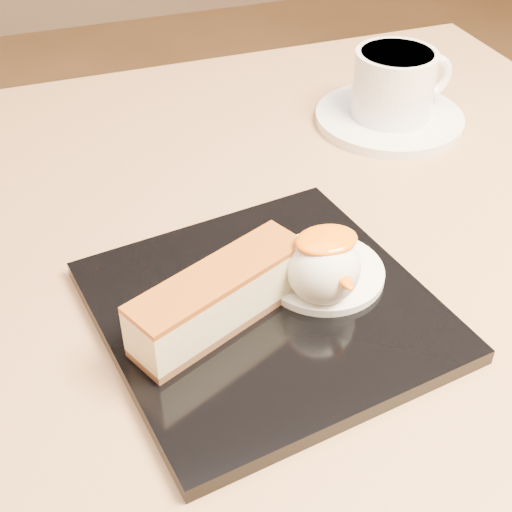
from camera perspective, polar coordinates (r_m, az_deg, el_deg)
name	(u,v)px	position (r m, az deg, el deg)	size (l,w,h in m)	color
table	(279,403)	(0.66, 1.89, -11.71)	(0.80, 0.80, 0.72)	black
dessert_plate	(266,310)	(0.50, 0.78, -4.36)	(0.22, 0.22, 0.01)	black
cheesecake	(219,297)	(0.47, -2.96, -3.33)	(0.13, 0.09, 0.04)	brown
cream_smear	(323,272)	(0.52, 5.35, -1.29)	(0.09, 0.09, 0.01)	white
ice_cream_scoop	(323,267)	(0.49, 5.39, -0.92)	(0.05, 0.05, 0.05)	white
mango_sauce	(327,240)	(0.48, 5.67, 1.28)	(0.04, 0.03, 0.01)	orange
mint_sprig	(273,256)	(0.53, 1.37, -0.01)	(0.04, 0.03, 0.00)	#2C7C28
saucer	(389,118)	(0.75, 10.60, 10.77)	(0.15, 0.15, 0.01)	white
coffee_cup	(395,82)	(0.74, 11.10, 13.47)	(0.11, 0.08, 0.07)	white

